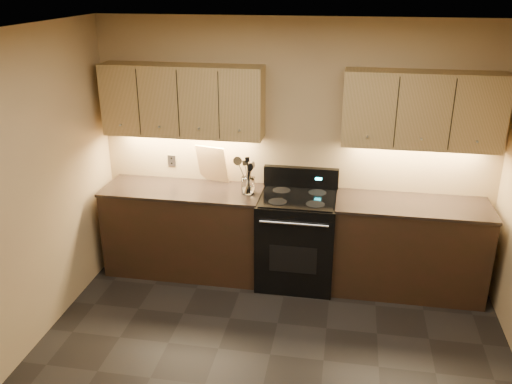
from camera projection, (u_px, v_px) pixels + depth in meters
ceiling at (263, 39)px, 3.15m from camera, size 4.00×4.00×0.00m
wall_back at (294, 151)px, 5.46m from camera, size 4.00×0.04×2.60m
counter_left at (185, 230)px, 5.67m from camera, size 1.62×0.62×0.93m
counter_right at (408, 247)px, 5.31m from camera, size 1.46×0.62×0.93m
stove at (297, 238)px, 5.46m from camera, size 0.76×0.68×1.14m
upper_cab_left at (183, 101)px, 5.32m from camera, size 1.60×0.30×0.70m
upper_cab_right at (422, 110)px, 4.95m from camera, size 1.44×0.30×0.70m
outlet_plate at (172, 161)px, 5.73m from camera, size 0.08×0.01×0.12m
utensil_crock at (248, 186)px, 5.36m from camera, size 0.15×0.15×0.16m
cutting_board at (212, 164)px, 5.60m from camera, size 0.35×0.19×0.40m
wooden_spoon at (246, 177)px, 5.32m from camera, size 0.13×0.09×0.32m
black_spoon at (248, 177)px, 5.34m from camera, size 0.10×0.10×0.31m
black_turner at (249, 175)px, 5.30m from camera, size 0.13×0.11×0.38m
steel_spatula at (250, 175)px, 5.33m from camera, size 0.15×0.10×0.35m
steel_skimmer at (250, 175)px, 5.30m from camera, size 0.24×0.16×0.37m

